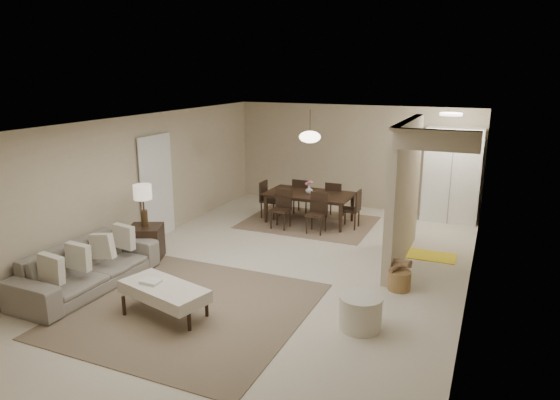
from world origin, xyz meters
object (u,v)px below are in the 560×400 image
at_px(pantry_cabinet, 452,175).
at_px(round_pouf, 360,312).
at_px(wicker_basket, 399,280).
at_px(ottoman_bench, 164,292).
at_px(side_table, 146,243).
at_px(sofa, 87,267).
at_px(dining_table, 309,208).

height_order(pantry_cabinet, round_pouf, pantry_cabinet).
bearing_deg(wicker_basket, round_pouf, -99.91).
distance_m(ottoman_bench, side_table, 2.32).
height_order(pantry_cabinet, sofa, pantry_cabinet).
xyz_separation_m(sofa, dining_table, (1.96, 4.60, -0.01)).
xyz_separation_m(pantry_cabinet, dining_table, (-2.84, -1.43, -0.71)).
distance_m(side_table, wicker_basket, 4.45).
xyz_separation_m(ottoman_bench, side_table, (-1.62, 1.66, -0.06)).
relative_size(round_pouf, wicker_basket, 1.64).
xyz_separation_m(pantry_cabinet, ottoman_bench, (-3.13, -6.33, -0.68)).
bearing_deg(dining_table, ottoman_bench, -92.77).
height_order(ottoman_bench, dining_table, dining_table).
distance_m(ottoman_bench, dining_table, 4.91).
bearing_deg(side_table, ottoman_bench, -45.77).
bearing_deg(sofa, pantry_cabinet, -37.92).
xyz_separation_m(sofa, round_pouf, (4.22, 0.46, -0.12)).
bearing_deg(ottoman_bench, side_table, 148.41).
relative_size(pantry_cabinet, sofa, 0.88).
height_order(wicker_basket, dining_table, dining_table).
bearing_deg(sofa, ottoman_bench, -99.59).
xyz_separation_m(ottoman_bench, wicker_basket, (2.80, 2.18, -0.22)).
distance_m(sofa, wicker_basket, 4.85).
bearing_deg(wicker_basket, dining_table, 132.67).
relative_size(pantry_cabinet, dining_table, 1.10).
relative_size(pantry_cabinet, side_table, 3.42).
height_order(sofa, dining_table, sofa).
xyz_separation_m(ottoman_bench, round_pouf, (2.55, 0.76, -0.14)).
bearing_deg(pantry_cabinet, dining_table, -153.36).
bearing_deg(side_table, round_pouf, -12.17).
bearing_deg(pantry_cabinet, ottoman_bench, -116.33).
relative_size(ottoman_bench, dining_table, 0.73).
height_order(ottoman_bench, side_table, side_table).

